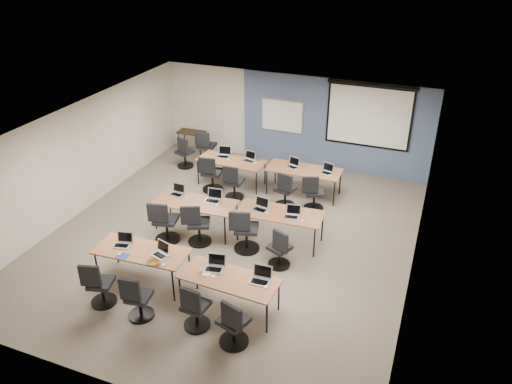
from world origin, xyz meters
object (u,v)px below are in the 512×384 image
at_px(task_chair_2, 195,311).
at_px(laptop_5, 213,198).
at_px(training_table_front_right, 229,280).
at_px(spare_chair_b, 184,155).
at_px(training_table_mid_left, 195,204).
at_px(task_chair_11, 313,196).
at_px(task_chair_6, 245,234).
at_px(training_table_front_left, 141,252).
at_px(task_chair_3, 233,326).
at_px(utility_table, 192,135).
at_px(laptop_9, 249,158).
at_px(task_chair_10, 285,193).
at_px(laptop_6, 261,207).
at_px(projector_screen, 369,112).
at_px(task_chair_0, 99,287).
at_px(task_chair_8, 211,176).
at_px(task_chair_9, 233,185).
at_px(laptop_0, 123,242).
at_px(training_table_back_right, 304,171).
at_px(laptop_8, 224,154).
at_px(spare_chair_a, 206,150).
at_px(laptop_2, 215,265).
at_px(task_chair_4, 165,225).
at_px(task_chair_5, 197,227).
at_px(laptop_4, 177,192).
at_px(laptop_10, 293,165).
at_px(training_table_back_left, 231,162).
at_px(laptop_3, 261,278).
at_px(laptop_7, 292,214).
at_px(task_chair_1, 137,301).
at_px(task_chair_7, 280,251).
at_px(whiteboard, 282,116).
at_px(laptop_1, 161,252).

relative_size(task_chair_2, laptop_5, 2.73).
height_order(training_table_front_right, spare_chair_b, spare_chair_b).
relative_size(training_table_front_right, training_table_mid_left, 0.95).
bearing_deg(training_table_mid_left, task_chair_11, 35.39).
bearing_deg(task_chair_6, training_table_mid_left, 147.83).
height_order(training_table_front_left, task_chair_3, task_chair_3).
bearing_deg(utility_table, laptop_9, -29.79).
distance_m(task_chair_6, task_chair_10, 2.17).
bearing_deg(laptop_6, projector_screen, 78.21).
height_order(task_chair_0, task_chair_3, task_chair_3).
bearing_deg(laptop_6, task_chair_8, 150.64).
relative_size(task_chair_9, task_chair_11, 1.00).
bearing_deg(laptop_0, training_table_back_right, 50.47).
distance_m(training_table_mid_left, task_chair_9, 1.73).
height_order(laptop_8, task_chair_9, laptop_8).
height_order(task_chair_3, spare_chair_a, spare_chair_a).
bearing_deg(laptop_2, task_chair_4, 132.38).
bearing_deg(task_chair_4, task_chair_5, 2.53).
bearing_deg(laptop_4, laptop_8, 91.00).
bearing_deg(laptop_10, training_table_front_left, -90.69).
relative_size(training_table_back_left, task_chair_5, 1.82).
height_order(training_table_front_left, laptop_3, laptop_3).
bearing_deg(laptop_7, spare_chair_a, 128.22).
bearing_deg(laptop_3, projector_screen, 80.85).
height_order(task_chair_1, task_chair_4, task_chair_4).
bearing_deg(laptop_8, task_chair_7, -60.81).
distance_m(laptop_2, laptop_5, 2.61).
height_order(task_chair_2, task_chair_9, task_chair_9).
distance_m(laptop_4, laptop_10, 3.23).
xyz_separation_m(training_table_back_left, task_chair_3, (2.48, -5.52, -0.28)).
distance_m(task_chair_5, laptop_8, 3.25).
xyz_separation_m(task_chair_3, laptop_10, (-0.78, 5.74, 0.38)).
relative_size(whiteboard, task_chair_7, 1.34).
relative_size(laptop_3, laptop_6, 1.04).
bearing_deg(training_table_back_right, laptop_4, -135.86).
distance_m(task_chair_8, laptop_9, 1.15).
distance_m(training_table_back_left, laptop_3, 5.28).
bearing_deg(laptop_5, laptop_9, 86.76).
relative_size(training_table_mid_left, task_chair_3, 1.93).
height_order(projector_screen, laptop_8, projector_screen).
xyz_separation_m(laptop_1, task_chair_6, (1.05, 1.70, -0.36)).
bearing_deg(laptop_7, laptop_1, -140.73).
bearing_deg(task_chair_5, laptop_4, 117.56).
relative_size(laptop_4, task_chair_4, 0.30).
distance_m(training_table_back_right, laptop_10, 0.33).
distance_m(projector_screen, laptop_10, 2.58).
bearing_deg(laptop_5, task_chair_8, 113.08).
bearing_deg(projector_screen, training_table_back_left, -149.59).
bearing_deg(training_table_back_left, training_table_front_right, -63.40).
relative_size(training_table_mid_left, task_chair_4, 1.84).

